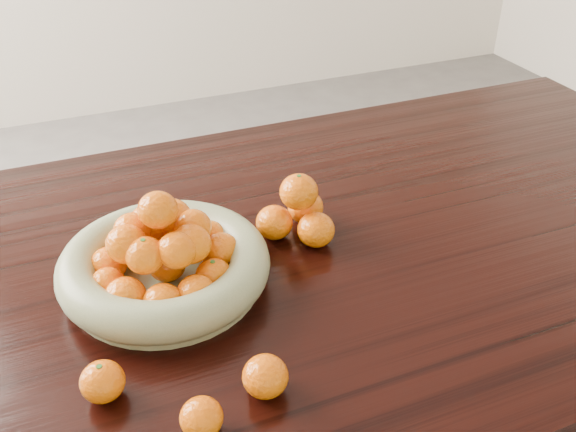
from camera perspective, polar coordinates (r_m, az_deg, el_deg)
name	(u,v)px	position (r m, az deg, el deg)	size (l,w,h in m)	color
dining_table	(295,284)	(1.21, 0.66, -6.03)	(2.00, 1.00, 0.75)	black
fruit_bowl	(164,261)	(1.06, -10.93, -3.96)	(0.34, 0.34, 0.17)	gray
orange_pyramid	(299,212)	(1.16, 0.95, 0.34)	(0.14, 0.14, 0.12)	orange
loose_orange_0	(102,382)	(0.91, -16.16, -13.95)	(0.06, 0.06, 0.06)	orange
loose_orange_1	(201,417)	(0.85, -7.70, -17.32)	(0.06, 0.06, 0.05)	orange
loose_orange_2	(265,376)	(0.88, -2.04, -14.06)	(0.06, 0.06, 0.06)	orange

